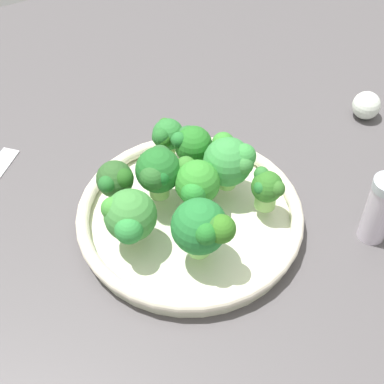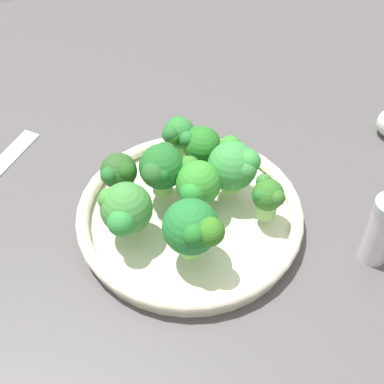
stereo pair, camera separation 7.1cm
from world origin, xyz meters
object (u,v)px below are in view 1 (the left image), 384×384
(broccoli_floret_1, at_px, (203,228))
(pepper_shaker, at_px, (379,209))
(broccoli_floret_6, at_px, (192,144))
(broccoli_floret_7, at_px, (129,217))
(broccoli_floret_5, at_px, (267,188))
(broccoli_floret_8, at_px, (230,161))
(bowl, at_px, (192,216))
(broccoli_floret_4, at_px, (115,180))
(broccoli_floret_0, at_px, (158,171))
(garlic_bulb, at_px, (366,105))
(broccoli_floret_3, at_px, (196,183))
(broccoli_floret_2, at_px, (167,136))

(broccoli_floret_1, relative_size, pepper_shaker, 0.78)
(broccoli_floret_6, xyz_separation_m, broccoli_floret_7, (-0.08, 0.13, 0.00))
(broccoli_floret_5, xyz_separation_m, broccoli_floret_8, (0.05, 0.02, 0.01))
(broccoli_floret_5, distance_m, broccoli_floret_6, 0.12)
(broccoli_floret_7, height_order, broccoli_floret_8, broccoli_floret_8)
(broccoli_floret_5, bearing_deg, pepper_shaker, -128.72)
(bowl, bearing_deg, broccoli_floret_4, 52.13)
(broccoli_floret_6, relative_size, broccoli_floret_8, 0.85)
(broccoli_floret_0, distance_m, garlic_bulb, 0.37)
(broccoli_floret_1, height_order, pepper_shaker, broccoli_floret_1)
(broccoli_floret_3, relative_size, broccoli_floret_6, 1.11)
(broccoli_floret_0, height_order, broccoli_floret_8, same)
(broccoli_floret_3, xyz_separation_m, broccoli_floret_6, (0.07, -0.03, 0.00))
(broccoli_floret_1, bearing_deg, broccoli_floret_5, -75.75)
(garlic_bulb, height_order, pepper_shaker, pepper_shaker)
(garlic_bulb, bearing_deg, broccoli_floret_7, 99.01)
(bowl, bearing_deg, broccoli_floret_1, 160.97)
(broccoli_floret_3, bearing_deg, broccoli_floret_2, -4.66)
(broccoli_floret_2, relative_size, garlic_bulb, 1.33)
(broccoli_floret_3, xyz_separation_m, garlic_bulb, (0.06, -0.33, -0.05))
(broccoli_floret_0, distance_m, broccoli_floret_7, 0.08)
(broccoli_floret_2, distance_m, broccoli_floret_5, 0.16)
(garlic_bulb, distance_m, pepper_shaker, 0.24)
(broccoli_floret_7, distance_m, broccoli_floret_8, 0.15)
(garlic_bulb, bearing_deg, broccoli_floret_1, 109.63)
(bowl, relative_size, broccoli_floret_2, 5.04)
(broccoli_floret_5, distance_m, broccoli_floret_8, 0.06)
(broccoli_floret_5, bearing_deg, garlic_bulb, -68.23)
(broccoli_floret_1, relative_size, broccoli_floret_8, 1.07)
(broccoli_floret_1, xyz_separation_m, broccoli_floret_6, (0.14, -0.06, -0.01))
(broccoli_floret_0, distance_m, broccoli_floret_1, 0.11)
(broccoli_floret_1, height_order, broccoli_floret_4, broccoli_floret_1)
(bowl, xyz_separation_m, broccoli_floret_0, (0.04, 0.03, 0.06))
(broccoli_floret_7, bearing_deg, bowl, -86.38)
(garlic_bulb, xyz_separation_m, pepper_shaker, (-0.19, 0.15, 0.03))
(broccoli_floret_3, height_order, garlic_bulb, broccoli_floret_3)
(broccoli_floret_4, xyz_separation_m, broccoli_floret_8, (-0.05, -0.14, 0.01))
(broccoli_floret_2, height_order, broccoli_floret_6, broccoli_floret_6)
(broccoli_floret_0, height_order, broccoli_floret_7, broccoli_floret_0)
(broccoli_floret_1, xyz_separation_m, garlic_bulb, (0.13, -0.36, -0.06))
(broccoli_floret_7, bearing_deg, broccoli_floret_3, -83.31)
(broccoli_floret_3, height_order, broccoli_floret_7, broccoli_floret_7)
(broccoli_floret_3, bearing_deg, broccoli_floret_1, 156.11)
(bowl, relative_size, broccoli_floret_1, 3.74)
(broccoli_floret_7, relative_size, garlic_bulb, 1.65)
(broccoli_floret_7, bearing_deg, broccoli_floret_4, -9.26)
(broccoli_floret_7, xyz_separation_m, garlic_bulb, (0.07, -0.43, -0.05))
(broccoli_floret_3, relative_size, broccoli_floret_4, 1.17)
(broccoli_floret_3, relative_size, garlic_bulb, 1.58)
(broccoli_floret_5, xyz_separation_m, garlic_bulb, (0.10, -0.26, -0.04))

